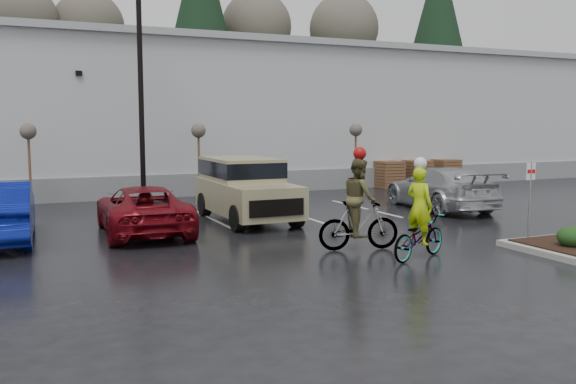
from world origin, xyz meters
name	(u,v)px	position (x,y,z in m)	size (l,w,h in m)	color
ground	(412,260)	(0.00, 0.00, 0.00)	(120.00, 120.00, 0.00)	black
warehouse	(181,115)	(0.00, 21.99, 3.65)	(60.50, 15.50, 7.20)	#AFB2B4
wooded_ridge	(119,126)	(0.00, 45.00, 3.00)	(80.00, 25.00, 6.00)	#1F3F1A
lamppost	(140,57)	(-4.00, 12.00, 5.69)	(0.50, 1.00, 9.22)	black
sapling_west	(28,136)	(-8.00, 13.00, 2.73)	(0.60, 0.60, 3.20)	#533821
sapling_mid	(199,135)	(-1.50, 13.00, 2.73)	(0.60, 0.60, 3.20)	#533821
sapling_east	(356,134)	(6.00, 13.00, 2.73)	(0.60, 0.60, 3.20)	#533821
pallet_stack_a	(389,174)	(8.50, 14.00, 0.68)	(1.20, 1.20, 1.35)	#533821
pallet_stack_b	(417,173)	(10.20, 14.00, 0.68)	(1.20, 1.20, 1.35)	#533821
pallet_stack_c	(445,172)	(12.00, 14.00, 0.68)	(1.20, 1.20, 1.35)	#533821
shrub_a	(572,237)	(4.00, -1.00, 0.41)	(0.70, 0.70, 0.52)	black
fire_lane_sign	(530,192)	(3.80, 0.20, 1.41)	(0.30, 0.05, 2.20)	gray
car_red	(143,210)	(-5.12, 6.05, 0.70)	(2.32, 5.03, 1.40)	maroon
suv_tan	(247,190)	(-1.56, 7.01, 1.03)	(2.20, 5.10, 2.06)	#989067
car_far_silver	(440,188)	(5.99, 6.71, 0.79)	(2.22, 5.46, 1.58)	#B1B5B9
cyclist_hivis	(419,228)	(0.19, 0.03, 0.74)	(2.10, 1.38, 2.41)	#3F3F44
cyclist_olive	(359,213)	(-0.57, 1.50, 0.93)	(2.08, 1.05, 2.61)	#3F3F44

